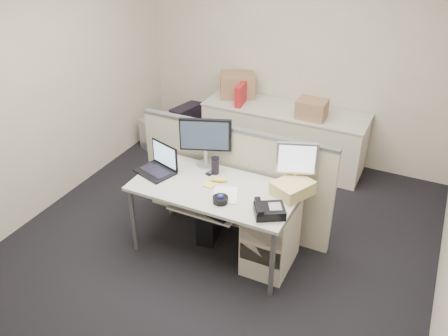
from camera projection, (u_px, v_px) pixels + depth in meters
The scene contains 26 objects.
floor at pixel (215, 250), 4.66m from camera, with size 4.00×4.50×0.01m, color black.
wall_back at pixel (298, 52), 5.71m from camera, with size 4.00×0.02×2.70m, color beige.
wall_left at pixel (34, 87), 4.71m from camera, with size 0.02×4.50×2.70m, color beige.
desk at pixel (214, 193), 4.32m from camera, with size 1.50×0.75×0.73m.
keyboard_tray at pixel (205, 207), 4.20m from camera, with size 0.62×0.32×0.02m, color beige.
drawer_pedestal at pixel (271, 236), 4.32m from camera, with size 0.40×0.55×0.65m, color beige.
cubicle_partition at pixel (235, 180), 4.72m from camera, with size 2.00×0.06×1.10m, color beige.
back_counter at pixel (283, 137), 5.97m from camera, with size 2.00×0.60×0.72m, color beige.
monitor_main at pixel (206, 143), 4.50m from camera, with size 0.49×0.19×0.49m, color black.
monitor_small at pixel (296, 166), 4.18m from camera, with size 0.36×0.18×0.44m, color #B7B7BC.
laptop at pixel (154, 161), 4.43m from camera, with size 0.35×0.26×0.26m, color black.
trackball at pixel (220, 200), 4.06m from camera, with size 0.14×0.14×0.05m, color black.
desk_phone at pixel (269, 211), 3.90m from camera, with size 0.25×0.20×0.08m, color black.
paper_stack at pixel (225, 195), 4.16m from camera, with size 0.21×0.26×0.01m, color white.
sticky_pad at pixel (209, 185), 4.30m from camera, with size 0.09×0.09×0.01m, color #F9E148.
travel_mug at pixel (215, 166), 4.45m from camera, with size 0.07×0.07×0.16m, color black.
banana at pixel (219, 180), 4.35m from camera, with size 0.17×0.04×0.04m, color #FFFA31.
cellphone at pixel (211, 173), 4.49m from camera, with size 0.05×0.10×0.01m, color black.
manila_folders at pixel (293, 188), 4.16m from camera, with size 0.26×0.33×0.12m, color #D0C172.
keyboard at pixel (208, 209), 4.14m from camera, with size 0.45×0.16×0.03m, color black.
pc_tower_desk at pixel (210, 218), 4.76m from camera, with size 0.17×0.44×0.41m, color black.
pc_tower_spare_dark at pixel (187, 121), 6.65m from camera, with size 0.20×0.50×0.47m, color black.
pc_tower_spare_silver at pixel (157, 131), 6.45m from camera, with size 0.18×0.45×0.42m, color #B7B7BC.
cardboard_box_left at pixel (237, 86), 6.06m from camera, with size 0.43×0.32×0.32m, color #A2764F.
cardboard_box_right at pixel (312, 110), 5.50m from camera, with size 0.34×0.26×0.24m, color #A2764F.
red_binder at pixel (241, 95), 5.84m from camera, with size 0.07×0.30×0.28m, color #AD1A1F.
Camera 1 is at (1.64, -3.20, 3.06)m, focal length 38.00 mm.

